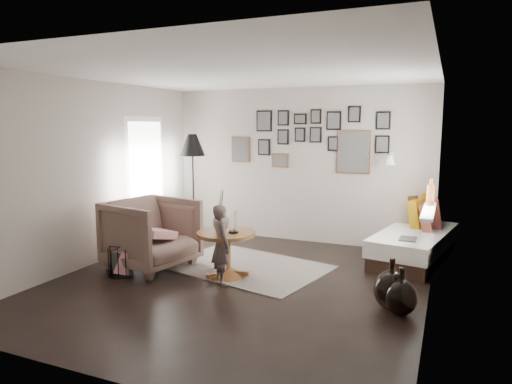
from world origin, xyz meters
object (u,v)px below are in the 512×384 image
at_px(floor_lamp, 192,149).
at_px(demijohn_small, 401,297).
at_px(magazine_basket, 121,261).
at_px(demijohn_large, 391,290).
at_px(vase, 221,219).
at_px(pedestal_table, 226,256).
at_px(daybed, 415,239).
at_px(child, 221,244).
at_px(armchair, 152,234).

relative_size(floor_lamp, demijohn_small, 3.55).
relative_size(magazine_basket, demijohn_large, 0.68).
bearing_deg(floor_lamp, vase, -48.77).
distance_m(pedestal_table, magazine_basket, 1.40).
xyz_separation_m(pedestal_table, demijohn_small, (2.24, -0.39, -0.08)).
bearing_deg(magazine_basket, demijohn_large, 3.93).
height_order(pedestal_table, vase, vase).
xyz_separation_m(pedestal_table, floor_lamp, (-1.39, 1.51, 1.30)).
distance_m(pedestal_table, vase, 0.50).
relative_size(pedestal_table, daybed, 0.37).
bearing_deg(magazine_basket, daybed, 33.45).
height_order(magazine_basket, demijohn_small, demijohn_small).
relative_size(pedestal_table, child, 0.76).
distance_m(floor_lamp, demijohn_small, 4.32).
relative_size(daybed, child, 2.06).
relative_size(armchair, demijohn_small, 2.06).
relative_size(daybed, demijohn_large, 3.67).
bearing_deg(magazine_basket, floor_lamp, 92.34).
distance_m(floor_lamp, demijohn_large, 4.17).
bearing_deg(child, daybed, -90.91).
bearing_deg(daybed, armchair, -139.74).
height_order(floor_lamp, demijohn_small, floor_lamp).
distance_m(pedestal_table, armchair, 1.15).
distance_m(magazine_basket, demijohn_large, 3.44).
bearing_deg(demijohn_large, armchair, 176.03).
distance_m(vase, demijohn_small, 2.43).
height_order(demijohn_large, child, child).
distance_m(pedestal_table, demijohn_large, 2.15).
bearing_deg(magazine_basket, pedestal_table, 21.34).
relative_size(vase, child, 0.54).
relative_size(daybed, armchair, 1.96).
bearing_deg(vase, floor_lamp, 131.23).
relative_size(magazine_basket, child, 0.38).
bearing_deg(armchair, demijohn_small, -84.19).
bearing_deg(floor_lamp, demijohn_large, -26.92).
bearing_deg(demijohn_large, demijohn_small, -46.71).
distance_m(daybed, floor_lamp, 3.84).
bearing_deg(vase, pedestal_table, -14.04).
bearing_deg(vase, demijohn_large, -7.57).
bearing_deg(demijohn_large, vase, 172.43).
xyz_separation_m(floor_lamp, demijohn_small, (3.63, -1.90, -1.38)).
relative_size(vase, floor_lamp, 0.30).
distance_m(vase, daybed, 2.96).
height_order(demijohn_large, demijohn_small, demijohn_large).
bearing_deg(demijohn_large, pedestal_table, 172.67).
bearing_deg(demijohn_small, vase, 169.90).
bearing_deg(pedestal_table, demijohn_large, -7.33).
height_order(floor_lamp, magazine_basket, floor_lamp).
xyz_separation_m(pedestal_table, daybed, (2.22, 1.82, 0.02)).
relative_size(pedestal_table, armchair, 0.72).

